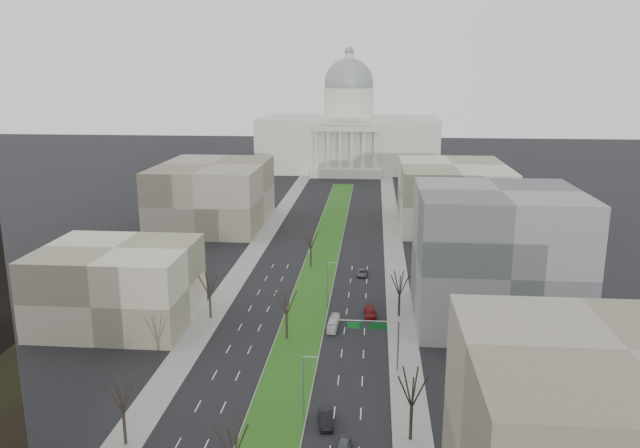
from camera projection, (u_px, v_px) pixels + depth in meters
The scene contains 24 objects.
ground at pixel (319, 268), 143.69m from camera, with size 600.00×600.00×0.00m, color black.
median at pixel (319, 269), 142.68m from camera, with size 8.00×222.03×0.20m.
sidewalk_left at pixel (218, 304), 120.96m from camera, with size 5.00×330.00×0.15m, color gray.
sidewalk_right at pixel (400, 310), 117.99m from camera, with size 5.00×330.00×0.15m, color gray.
capitol at pixel (348, 134), 284.59m from camera, with size 80.00×46.00×55.00m.
building_beige_left at pixel (118, 285), 110.95m from camera, with size 26.00×22.00×14.00m, color gray.
building_grey_right at pixel (496, 256), 110.86m from camera, with size 28.00×26.00×24.00m, color slate.
building_far_left at pixel (213, 194), 183.23m from camera, with size 30.00×40.00×18.00m, color gray.
building_far_right at pixel (452, 195), 182.14m from camera, with size 30.00×40.00×18.00m, color gray.
tree_left_mid at pixel (122, 392), 73.80m from camera, with size 5.40×5.40×9.72m.
tree_left_far at pixel (209, 283), 112.55m from camera, with size 5.28×5.28×9.50m.
tree_right_mid at pixel (412, 387), 74.72m from camera, with size 5.52×5.52×9.94m.
tree_right_far at pixel (400, 283), 113.58m from camera, with size 5.04×5.04×9.07m.
tree_median_a at pixel (233, 437), 64.77m from camera, with size 5.40×5.40×9.72m.
tree_median_b at pixel (286, 300), 103.49m from camera, with size 5.40×5.40×9.72m.
tree_median_c at pixel (311, 238), 142.20m from camera, with size 5.40×5.40×9.72m.
streetlamp_median_b at pixel (304, 388), 79.32m from camera, with size 1.90×0.20×9.16m.
streetlamp_median_c at pixel (328, 284), 118.03m from camera, with size 1.90×0.20×9.16m.
mast_arm_signs at pixel (380, 333), 92.73m from camera, with size 9.12×0.24×8.09m.
car_grey_near at pixel (343, 448), 73.55m from camera, with size 1.77×4.41×1.50m, color #4D4F55.
car_black at pixel (326, 418), 79.69m from camera, with size 1.72×4.94×1.63m, color black.
car_red at pixel (370, 313), 114.87m from camera, with size 2.07×5.09×1.48m, color maroon.
car_grey_far at pixel (362, 273), 137.96m from camera, with size 2.16×4.68×1.30m, color #56575E.
box_van at pixel (333, 323), 109.56m from camera, with size 1.56×6.68×1.86m, color white.
Camera 1 is at (12.08, -16.66, 43.88)m, focal length 35.00 mm.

